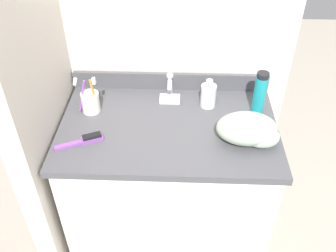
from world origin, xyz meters
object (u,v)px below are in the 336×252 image
hairbrush (86,140)px  hand_towel (250,130)px  shaving_cream_can (260,92)px  toothbrush_cup (90,102)px  soap_dispenser (208,95)px

hairbrush → hand_towel: hand_towel is taller
shaving_cream_can → toothbrush_cup: bearing=-177.5°
soap_dispenser → shaving_cream_can: 0.21m
soap_dispenser → hairbrush: (-0.48, -0.26, -0.04)m
shaving_cream_can → hairbrush: size_ratio=1.02×
soap_dispenser → hairbrush: 0.55m
shaving_cream_can → soap_dispenser: bearing=172.4°
soap_dispenser → shaving_cream_can: size_ratio=0.72×
toothbrush_cup → soap_dispenser: toothbrush_cup is taller
toothbrush_cup → shaving_cream_can: shaving_cream_can is taller
hand_towel → shaving_cream_can: bearing=73.0°
hand_towel → hairbrush: bearing=-177.1°
soap_dispenser → hand_towel: 0.27m
toothbrush_cup → soap_dispenser: size_ratio=1.29×
shaving_cream_can → hairbrush: shaving_cream_can is taller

